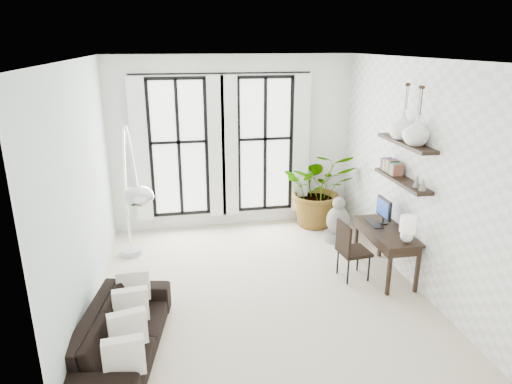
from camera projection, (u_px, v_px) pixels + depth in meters
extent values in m
plane|color=beige|center=(259.00, 287.00, 6.64)|extent=(5.00, 5.00, 0.00)
plane|color=white|center=(259.00, 59.00, 5.64)|extent=(5.00, 5.00, 0.00)
plane|color=silver|center=(84.00, 192.00, 5.74)|extent=(0.00, 5.00, 5.00)
plane|color=white|center=(413.00, 174.00, 6.54)|extent=(0.00, 5.00, 5.00)
plane|color=white|center=(233.00, 144.00, 8.47)|extent=(4.50, 0.00, 4.50)
cube|color=white|center=(179.00, 149.00, 8.28)|extent=(1.00, 0.02, 2.50)
cube|color=white|center=(140.00, 152.00, 8.07)|extent=(0.30, 0.04, 2.60)
cube|color=white|center=(217.00, 148.00, 8.31)|extent=(0.30, 0.04, 2.60)
cube|color=white|center=(265.00, 145.00, 8.56)|extent=(1.00, 0.02, 2.50)
cube|color=white|center=(230.00, 148.00, 8.35)|extent=(0.30, 0.04, 2.60)
cube|color=white|center=(301.00, 145.00, 8.59)|extent=(0.30, 0.04, 2.60)
cylinder|color=black|center=(221.00, 73.00, 7.92)|extent=(3.20, 0.03, 0.03)
cube|color=black|center=(402.00, 180.00, 6.57)|extent=(0.25, 1.30, 0.05)
cube|color=black|center=(406.00, 143.00, 6.40)|extent=(0.25, 1.30, 0.05)
cube|color=#AF2B49|center=(385.00, 163.00, 7.05)|extent=(0.16, 0.03, 0.18)
cube|color=#3A33B4|center=(387.00, 164.00, 7.00)|extent=(0.16, 0.03, 0.18)
cube|color=gold|center=(388.00, 165.00, 6.96)|extent=(0.16, 0.03, 0.18)
cube|color=green|center=(389.00, 165.00, 6.92)|extent=(0.16, 0.04, 0.18)
cube|color=#9F50BA|center=(391.00, 166.00, 6.88)|extent=(0.16, 0.04, 0.18)
cube|color=orange|center=(392.00, 167.00, 6.84)|extent=(0.16, 0.04, 0.18)
cube|color=#454545|center=(394.00, 168.00, 6.79)|extent=(0.16, 0.04, 0.18)
cube|color=#32B18C|center=(395.00, 169.00, 6.75)|extent=(0.16, 0.04, 0.18)
cube|color=gray|center=(396.00, 169.00, 6.71)|extent=(0.16, 0.04, 0.18)
cube|color=brown|center=(398.00, 170.00, 6.67)|extent=(0.16, 0.04, 0.18)
cone|color=gray|center=(417.00, 181.00, 6.16)|extent=(0.10, 0.10, 0.18)
cone|color=gray|center=(423.00, 184.00, 6.02)|extent=(0.10, 0.10, 0.18)
imported|color=black|center=(122.00, 333.00, 5.12)|extent=(1.10, 2.09, 0.58)
cube|color=white|center=(124.00, 357.00, 4.41)|extent=(0.40, 0.12, 0.40)
cube|color=white|center=(128.00, 329.00, 4.85)|extent=(0.40, 0.12, 0.40)
cube|color=white|center=(131.00, 305.00, 5.29)|extent=(0.40, 0.12, 0.40)
cube|color=white|center=(133.00, 285.00, 5.72)|extent=(0.40, 0.12, 0.40)
imported|color=#2D7228|center=(319.00, 188.00, 8.69)|extent=(1.58, 1.44, 1.50)
cube|color=black|center=(387.00, 231.00, 6.78)|extent=(0.53, 1.26, 0.04)
cube|color=black|center=(385.00, 236.00, 6.81)|extent=(0.48, 1.20, 0.12)
cube|color=black|center=(389.00, 273.00, 6.32)|extent=(0.05, 0.05, 0.70)
cube|color=black|center=(417.00, 270.00, 6.39)|extent=(0.05, 0.05, 0.70)
cube|color=black|center=(356.00, 239.00, 7.40)|extent=(0.05, 0.05, 0.70)
cube|color=black|center=(381.00, 237.00, 7.48)|extent=(0.05, 0.05, 0.70)
cube|color=black|center=(384.00, 208.00, 6.93)|extent=(0.04, 0.42, 0.30)
cube|color=navy|center=(383.00, 208.00, 6.93)|extent=(0.00, 0.36, 0.24)
cube|color=black|center=(374.00, 223.00, 6.98)|extent=(0.15, 0.40, 0.02)
sphere|color=silver|center=(407.00, 237.00, 6.30)|extent=(0.18, 0.18, 0.18)
cylinder|color=white|center=(408.00, 224.00, 6.24)|extent=(0.22, 0.22, 0.22)
cube|color=black|center=(354.00, 252.00, 6.79)|extent=(0.46, 0.46, 0.05)
cube|color=black|center=(343.00, 239.00, 6.67)|extent=(0.08, 0.43, 0.47)
cylinder|color=black|center=(347.00, 272.00, 6.68)|extent=(0.03, 0.03, 0.40)
cylinder|color=black|center=(368.00, 270.00, 6.74)|extent=(0.03, 0.03, 0.40)
cylinder|color=black|center=(338.00, 261.00, 6.99)|extent=(0.03, 0.03, 0.40)
cylinder|color=black|center=(359.00, 259.00, 7.05)|extent=(0.03, 0.03, 0.40)
cylinder|color=silver|center=(131.00, 251.00, 7.66)|extent=(0.37, 0.37, 0.10)
cylinder|color=silver|center=(128.00, 223.00, 7.50)|extent=(0.04, 0.04, 1.02)
ellipsoid|color=silver|center=(138.00, 196.00, 4.72)|extent=(0.33, 0.33, 0.21)
cylinder|color=gray|center=(337.00, 237.00, 8.19)|extent=(0.46, 0.46, 0.14)
ellipsoid|color=gray|center=(338.00, 220.00, 8.08)|extent=(0.41, 0.41, 0.50)
sphere|color=gray|center=(339.00, 203.00, 7.98)|extent=(0.23, 0.23, 0.23)
imported|color=white|center=(417.00, 131.00, 6.09)|extent=(0.37, 0.37, 0.38)
imported|color=white|center=(402.00, 126.00, 6.47)|extent=(0.37, 0.37, 0.38)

